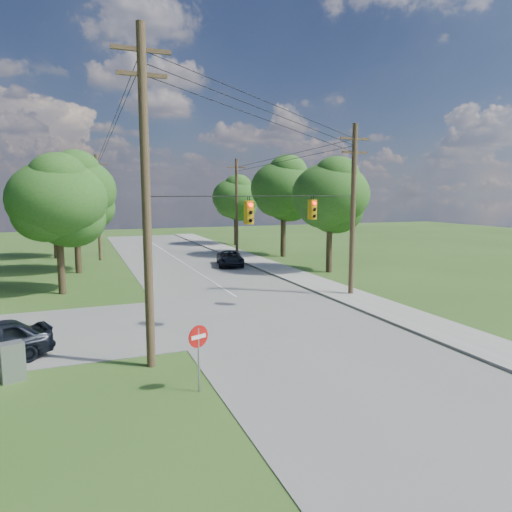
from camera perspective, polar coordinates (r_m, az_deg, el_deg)
name	(u,v)px	position (r m, az deg, el deg)	size (l,w,h in m)	color
ground	(270,354)	(18.50, 1.81, -12.12)	(140.00, 140.00, 0.00)	#2D4B19
main_road	(268,317)	(23.63, 1.51, -7.66)	(10.00, 100.00, 0.03)	gray
sidewalk_east	(377,305)	(26.86, 14.88, -5.94)	(2.60, 100.00, 0.12)	#A5A29B
pole_sw	(146,196)	(16.55, -13.59, 7.34)	(2.00, 0.32, 12.00)	brown
pole_ne	(353,208)	(28.72, 12.03, 5.92)	(2.00, 0.32, 10.50)	brown
pole_north_e	(237,205)	(48.64, -2.43, 6.33)	(2.00, 0.32, 10.00)	brown
pole_north_w	(98,207)	(46.05, -19.11, 5.85)	(2.00, 0.32, 10.00)	brown
power_lines	(220,147)	(28.93, -4.54, 13.38)	(13.93, 29.62, 4.93)	black
traffic_signals	(283,210)	(22.50, 3.44, 5.71)	(4.91, 3.27, 1.05)	#CD9A0C
tree_w_near	(57,200)	(31.02, -23.59, 6.41)	(6.00, 6.00, 8.40)	#483824
tree_w_mid	(75,191)	(39.00, -21.73, 7.60)	(6.40, 6.40, 9.22)	#483824
tree_w_far	(53,195)	(49.04, -24.02, 7.00)	(6.00, 6.00, 8.73)	#483824
tree_e_near	(330,195)	(37.14, 9.27, 7.56)	(6.20, 6.20, 8.81)	#483824
tree_e_mid	(284,188)	(46.25, 3.46, 8.46)	(6.60, 6.60, 9.64)	#483824
tree_e_far	(236,197)	(57.04, -2.57, 7.33)	(5.80, 5.80, 8.32)	#483824
car_main_north	(230,258)	(40.31, -3.26, -0.30)	(2.16, 4.67, 1.30)	black
control_cabinet	(12,362)	(17.81, -28.18, -11.58)	(0.74, 0.53, 1.33)	gray
do_not_enter_sign	(198,343)	(14.76, -7.21, -10.76)	(0.70, 0.28, 2.19)	gray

